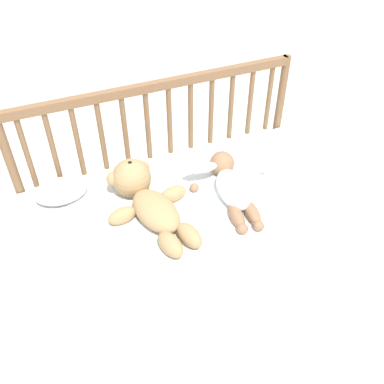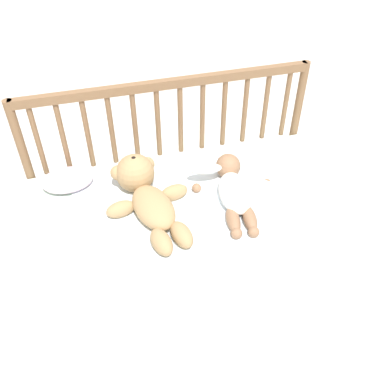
% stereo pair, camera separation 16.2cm
% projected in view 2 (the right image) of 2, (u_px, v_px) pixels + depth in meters
% --- Properties ---
extents(ground_plane, '(12.00, 12.00, 0.00)m').
position_uv_depth(ground_plane, '(191.00, 285.00, 2.01)').
color(ground_plane, silver).
extents(crib_mattress, '(1.24, 0.64, 0.53)m').
position_uv_depth(crib_mattress, '(191.00, 247.00, 1.84)').
color(crib_mattress, silver).
rests_on(crib_mattress, ground_plane).
extents(crib_rail, '(1.24, 0.04, 0.88)m').
position_uv_depth(crib_rail, '(170.00, 134.00, 1.85)').
color(crib_rail, brown).
rests_on(crib_rail, ground_plane).
extents(blanket, '(0.89, 0.55, 0.01)m').
position_uv_depth(blanket, '(193.00, 205.00, 1.65)').
color(blanket, white).
rests_on(blanket, crib_mattress).
extents(teddy_bear, '(0.34, 0.49, 0.16)m').
position_uv_depth(teddy_bear, '(146.00, 193.00, 1.61)').
color(teddy_bear, tan).
rests_on(teddy_bear, crib_mattress).
extents(baby, '(0.33, 0.42, 0.10)m').
position_uv_depth(baby, '(234.00, 189.00, 1.66)').
color(baby, white).
rests_on(baby, crib_mattress).
extents(small_pillow, '(0.21, 0.16, 0.06)m').
position_uv_depth(small_pillow, '(67.00, 180.00, 1.72)').
color(small_pillow, silver).
rests_on(small_pillow, crib_mattress).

